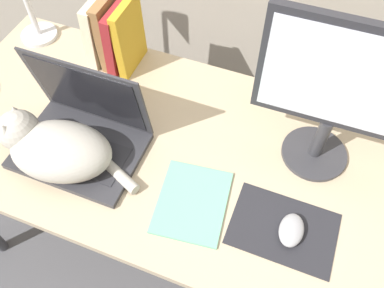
{
  "coord_description": "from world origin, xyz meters",
  "views": [
    {
      "loc": [
        0.34,
        -0.26,
        1.73
      ],
      "look_at": [
        0.11,
        0.33,
        0.83
      ],
      "focal_mm": 38.0,
      "sensor_mm": 36.0,
      "label": 1
    }
  ],
  "objects": [
    {
      "name": "laptop",
      "position": [
        -0.21,
        0.28,
        0.79
      ],
      "size": [
        0.36,
        0.26,
        0.27
      ],
      "color": "#2D2D33",
      "rests_on": "desk"
    },
    {
      "name": "desk",
      "position": [
        0.0,
        0.36,
        0.66
      ],
      "size": [
        1.45,
        0.72,
        0.73
      ],
      "color": "tan",
      "rests_on": "ground_plane"
    },
    {
      "name": "computer_mouse",
      "position": [
        0.42,
        0.22,
        0.75
      ],
      "size": [
        0.06,
        0.1,
        0.03
      ],
      "color": "#99999E",
      "rests_on": "mousepad"
    },
    {
      "name": "cat",
      "position": [
        -0.25,
        0.19,
        0.81
      ],
      "size": [
        0.42,
        0.24,
        0.16
      ],
      "color": "#B2ADA3",
      "rests_on": "desk"
    },
    {
      "name": "external_monitor",
      "position": [
        0.43,
        0.49,
        1.0
      ],
      "size": [
        0.42,
        0.19,
        0.48
      ],
      "color": "#333338",
      "rests_on": "desk"
    },
    {
      "name": "mousepad",
      "position": [
        0.4,
        0.23,
        0.74
      ],
      "size": [
        0.27,
        0.19,
        0.0
      ],
      "color": "#232328",
      "rests_on": "desk"
    },
    {
      "name": "book_row",
      "position": [
        -0.28,
        0.63,
        0.85
      ],
      "size": [
        0.15,
        0.17,
        0.24
      ],
      "color": "beige",
      "rests_on": "desk"
    },
    {
      "name": "notepad",
      "position": [
        0.16,
        0.21,
        0.74
      ],
      "size": [
        0.21,
        0.25,
        0.01
      ],
      "color": "#6BBC93",
      "rests_on": "desk"
    }
  ]
}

